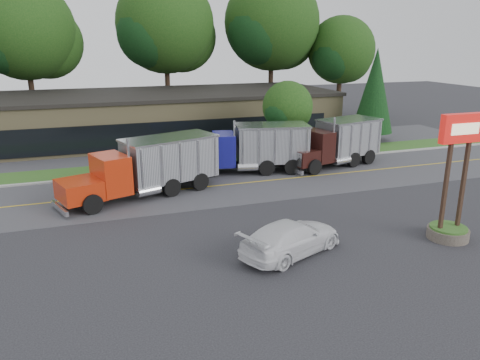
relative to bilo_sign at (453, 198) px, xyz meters
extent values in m
plane|color=#3A3A3F|center=(-10.50, 2.50, -2.02)|extent=(140.00, 140.00, 0.00)
cube|color=#525257|center=(-10.50, 11.50, -2.02)|extent=(60.00, 8.00, 0.02)
cube|color=gold|center=(-10.50, 11.50, -2.02)|extent=(60.00, 0.12, 0.01)
cube|color=#9E9E99|center=(-10.50, 15.70, -2.02)|extent=(60.00, 0.30, 0.12)
cube|color=#304E1A|center=(-10.50, 17.50, -2.02)|extent=(60.00, 3.40, 0.03)
cube|color=#525257|center=(-10.50, 22.50, -2.02)|extent=(60.00, 7.00, 0.02)
cube|color=#8F8158|center=(-8.50, 28.50, -0.02)|extent=(32.00, 12.00, 4.00)
cylinder|color=#6B6054|center=(0.00, 0.00, -1.77)|extent=(1.90, 1.90, 0.50)
cylinder|color=#304E1A|center=(0.00, 0.00, -1.47)|extent=(1.70, 1.70, 0.10)
cube|color=#332116|center=(-0.50, 0.00, 0.58)|extent=(0.16, 0.16, 5.00)
cube|color=#332116|center=(0.50, 0.00, 0.58)|extent=(0.16, 0.16, 5.00)
cube|color=red|center=(0.00, 0.00, 3.28)|extent=(2.20, 0.35, 1.30)
cube|color=beige|center=(0.00, -0.19, 3.28)|extent=(1.50, 0.04, 0.50)
cube|color=beige|center=(0.00, 0.19, 3.28)|extent=(1.50, 0.04, 0.50)
cylinder|color=#382619|center=(-20.50, 36.50, 0.67)|extent=(0.56, 0.56, 5.38)
sphere|color=#14380F|center=(-20.50, 36.50, 7.96)|extent=(9.83, 9.83, 9.83)
sphere|color=#14380F|center=(-18.66, 37.73, 6.73)|extent=(7.37, 7.37, 7.37)
sphere|color=black|center=(-22.04, 35.58, 7.04)|extent=(6.76, 6.76, 6.76)
cylinder|color=#382619|center=(-6.50, 36.50, 0.85)|extent=(0.56, 0.56, 5.74)
sphere|color=#14380F|center=(-6.50, 36.50, 8.64)|extent=(10.50, 10.50, 10.50)
sphere|color=#14380F|center=(-4.53, 37.81, 7.33)|extent=(7.88, 7.88, 7.88)
sphere|color=black|center=(-8.14, 35.52, 7.66)|extent=(7.22, 7.22, 7.22)
cylinder|color=#382619|center=(5.50, 35.50, 0.92)|extent=(0.56, 0.56, 5.88)
sphere|color=#14380F|center=(5.50, 35.50, 8.90)|extent=(10.76, 10.76, 10.76)
sphere|color=#14380F|center=(7.52, 36.84, 7.56)|extent=(8.07, 8.07, 8.07)
sphere|color=black|center=(3.82, 34.49, 7.89)|extent=(7.39, 7.39, 7.39)
cylinder|color=#382619|center=(13.50, 33.50, 0.10)|extent=(0.56, 0.56, 4.25)
sphere|color=#14380F|center=(13.50, 33.50, 5.87)|extent=(7.77, 7.77, 7.77)
sphere|color=#14380F|center=(14.96, 34.47, 4.90)|extent=(5.83, 5.83, 5.83)
sphere|color=black|center=(12.29, 32.77, 5.14)|extent=(5.34, 5.34, 5.34)
cylinder|color=#382619|center=(9.50, 20.50, -1.52)|extent=(0.44, 0.44, 1.00)
cone|color=black|center=(9.50, 20.50, 2.60)|extent=(3.70, 3.70, 7.56)
cylinder|color=#382619|center=(-0.50, 17.50, -0.94)|extent=(0.56, 0.56, 2.17)
sphere|color=#14380F|center=(-0.50, 17.50, 2.01)|extent=(3.97, 3.97, 3.97)
sphere|color=#14380F|center=(0.24, 18.00, 1.51)|extent=(2.98, 2.98, 2.98)
sphere|color=black|center=(-1.12, 17.13, 1.63)|extent=(2.73, 2.73, 2.73)
cube|color=black|center=(-12.55, 11.12, -1.45)|extent=(9.13, 3.92, 0.28)
cube|color=#BA290D|center=(-16.38, 9.83, -0.90)|extent=(2.84, 2.89, 1.10)
cube|color=#BA290D|center=(-14.66, 10.41, -0.30)|extent=(2.30, 2.79, 2.20)
cube|color=black|center=(-15.33, 10.18, 0.10)|extent=(0.73, 2.01, 0.90)
cube|color=silver|center=(-11.02, 11.64, 0.00)|extent=(6.07, 4.15, 2.50)
cube|color=silver|center=(-11.02, 11.64, 1.30)|extent=(6.26, 4.34, 0.12)
cylinder|color=black|center=(-16.56, 10.98, -1.45)|extent=(1.15, 0.68, 1.10)
cylinder|color=black|center=(-15.82, 8.80, -1.45)|extent=(1.15, 0.68, 1.10)
cylinder|color=black|center=(-11.00, 12.86, -1.45)|extent=(1.15, 0.68, 1.10)
cylinder|color=black|center=(-10.27, 10.68, -1.45)|extent=(1.15, 0.68, 1.10)
cube|color=black|center=(-4.78, 14.00, -1.45)|extent=(8.27, 2.63, 0.28)
cube|color=navy|center=(-8.29, 14.72, -0.90)|extent=(2.39, 2.65, 1.10)
cube|color=navy|center=(-6.71, 14.39, -0.30)|extent=(1.88, 2.64, 2.20)
cube|color=black|center=(-7.33, 14.52, 0.10)|extent=(0.48, 2.07, 0.90)
cube|color=silver|center=(-3.38, 13.71, 0.00)|extent=(5.33, 3.44, 2.50)
cube|color=silver|center=(-3.38, 13.71, 1.30)|extent=(5.50, 3.61, 0.12)
cylinder|color=black|center=(-7.88, 15.81, -1.45)|extent=(1.15, 0.56, 1.10)
cylinder|color=black|center=(-8.35, 13.55, -1.45)|extent=(1.15, 0.56, 1.10)
cylinder|color=black|center=(-2.79, 14.77, -1.45)|extent=(1.15, 0.56, 1.10)
cylinder|color=black|center=(-3.26, 12.51, -1.45)|extent=(1.15, 0.56, 1.10)
cube|color=black|center=(1.72, 13.65, -1.45)|extent=(7.37, 2.76, 0.28)
cube|color=black|center=(-1.38, 12.87, -0.90)|extent=(2.27, 2.66, 1.10)
cube|color=black|center=(0.01, 13.22, -0.30)|extent=(1.82, 2.64, 2.20)
cube|color=black|center=(-0.53, 13.08, 0.10)|extent=(0.57, 2.05, 0.90)
cube|color=silver|center=(2.96, 13.96, 0.00)|extent=(4.87, 3.50, 2.50)
cube|color=silver|center=(2.96, 13.96, 1.30)|extent=(5.05, 3.68, 0.12)
cylinder|color=black|center=(-1.51, 14.02, -1.45)|extent=(1.15, 0.61, 1.10)
cylinder|color=black|center=(-0.95, 11.79, -1.45)|extent=(1.15, 0.61, 1.10)
cylinder|color=black|center=(2.99, 15.15, -1.45)|extent=(1.15, 0.61, 1.10)
cylinder|color=black|center=(3.55, 12.92, -1.45)|extent=(1.15, 0.61, 1.10)
imported|color=white|center=(-7.73, 0.92, -1.28)|extent=(5.56, 3.97, 1.49)
camera|label=1|loc=(-15.96, -16.21, 7.05)|focal=35.00mm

